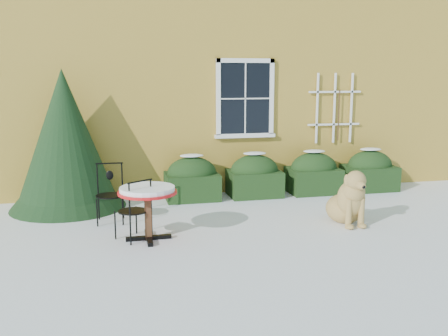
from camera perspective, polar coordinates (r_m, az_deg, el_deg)
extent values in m
plane|color=white|center=(7.72, 1.69, -7.91)|extent=(80.00, 80.00, 0.00)
cube|color=gold|center=(14.22, -5.58, 12.69)|extent=(12.00, 8.00, 6.00)
cube|color=black|center=(10.43, 2.42, 7.94)|extent=(1.05, 0.03, 1.45)
cube|color=white|center=(10.41, 2.47, 12.17)|extent=(1.23, 0.06, 0.09)
cube|color=white|center=(10.48, 2.40, 3.72)|extent=(1.23, 0.06, 0.09)
cube|color=white|center=(10.28, -0.66, 7.91)|extent=(0.09, 0.06, 1.63)
cube|color=white|center=(10.58, 5.44, 7.93)|extent=(0.09, 0.06, 1.63)
cube|color=white|center=(10.41, 2.45, 7.93)|extent=(0.02, 0.02, 1.45)
cube|color=white|center=(10.41, 2.45, 7.93)|extent=(1.05, 0.02, 0.02)
cube|color=white|center=(10.48, 2.40, 3.70)|extent=(1.29, 0.14, 0.07)
cube|color=white|center=(10.95, 10.59, 6.71)|extent=(0.04, 0.03, 1.50)
cube|color=white|center=(11.12, 12.50, 6.69)|extent=(0.04, 0.03, 1.50)
cube|color=white|center=(11.30, 14.34, 6.67)|extent=(0.04, 0.03, 1.50)
cube|color=white|center=(11.15, 12.42, 4.90)|extent=(1.20, 0.03, 0.04)
cube|color=white|center=(11.10, 12.57, 8.50)|extent=(1.20, 0.03, 0.04)
cylinder|color=#472D19|center=(11.16, 12.98, 5.91)|extent=(0.02, 0.02, 1.10)
cube|color=black|center=(10.00, -3.68, -2.10)|extent=(1.05, 0.80, 0.52)
ellipsoid|color=black|center=(9.94, -3.69, -0.63)|extent=(1.00, 0.72, 0.67)
ellipsoid|color=white|center=(9.88, -3.72, 1.42)|extent=(0.47, 0.32, 0.06)
cube|color=black|center=(10.28, 3.49, -1.75)|extent=(1.05, 0.80, 0.52)
ellipsoid|color=black|center=(10.23, 3.51, -0.32)|extent=(1.00, 0.72, 0.67)
ellipsoid|color=white|center=(10.17, 3.53, 1.68)|extent=(0.47, 0.32, 0.06)
cube|color=black|center=(10.72, 10.17, -1.40)|extent=(1.05, 0.80, 0.52)
ellipsoid|color=black|center=(10.67, 10.22, -0.02)|extent=(1.00, 0.72, 0.67)
ellipsoid|color=white|center=(10.61, 10.28, 1.90)|extent=(0.47, 0.32, 0.06)
cube|color=black|center=(11.29, 16.26, -1.06)|extent=(1.05, 0.80, 0.52)
ellipsoid|color=black|center=(11.24, 16.33, 0.25)|extent=(1.00, 0.72, 0.67)
ellipsoid|color=white|center=(11.18, 16.42, 2.07)|extent=(0.47, 0.32, 0.06)
cone|color=black|center=(9.74, -17.48, -0.79)|extent=(2.13, 2.13, 1.23)
cone|color=black|center=(9.63, -17.70, 3.13)|extent=(1.90, 1.90, 2.57)
cube|color=black|center=(7.68, -8.60, -7.89)|extent=(0.68, 0.08, 0.06)
cube|color=black|center=(7.68, -8.60, -7.89)|extent=(0.08, 0.68, 0.06)
cube|color=#52311C|center=(7.58, -8.67, -5.46)|extent=(0.10, 0.10, 0.73)
cylinder|color=red|center=(7.49, -8.75, -2.77)|extent=(0.88, 0.88, 0.04)
cylinder|color=white|center=(7.48, -8.76, -2.40)|extent=(0.82, 0.82, 0.07)
cylinder|color=black|center=(7.95, -9.99, -5.87)|extent=(0.02, 0.02, 0.44)
cylinder|color=black|center=(7.73, -12.33, -6.41)|extent=(0.02, 0.02, 0.44)
cylinder|color=black|center=(7.65, -8.25, -6.47)|extent=(0.02, 0.02, 0.44)
cylinder|color=black|center=(7.43, -10.64, -7.06)|extent=(0.02, 0.02, 0.44)
cylinder|color=black|center=(7.63, -10.36, -4.87)|extent=(0.45, 0.45, 0.02)
cylinder|color=black|center=(7.53, -8.35, -3.10)|extent=(0.02, 0.02, 0.49)
cylinder|color=black|center=(7.30, -10.76, -3.59)|extent=(0.02, 0.02, 0.49)
cylinder|color=black|center=(7.36, -9.59, -1.50)|extent=(0.37, 0.25, 0.02)
ellipsoid|color=black|center=(7.40, -9.55, -2.98)|extent=(0.11, 0.09, 0.15)
cylinder|color=black|center=(8.44, -14.30, -4.98)|extent=(0.02, 0.02, 0.46)
cylinder|color=black|center=(8.42, -11.50, -4.90)|extent=(0.02, 0.02, 0.46)
cylinder|color=black|center=(8.84, -14.12, -4.28)|extent=(0.02, 0.02, 0.46)
cylinder|color=black|center=(8.82, -11.45, -4.20)|extent=(0.02, 0.02, 0.46)
cylinder|color=black|center=(8.57, -12.90, -3.09)|extent=(0.47, 0.47, 0.02)
cylinder|color=black|center=(8.73, -14.26, -1.18)|extent=(0.02, 0.02, 0.51)
cylinder|color=black|center=(8.71, -11.56, -1.09)|extent=(0.02, 0.02, 0.51)
cylinder|color=black|center=(8.67, -12.98, 0.53)|extent=(0.45, 0.05, 0.02)
ellipsoid|color=black|center=(8.71, -12.93, -0.81)|extent=(0.12, 0.04, 0.16)
ellipsoid|color=tan|center=(8.70, 13.57, -4.54)|extent=(0.61, 0.67, 0.49)
ellipsoid|color=tan|center=(8.46, 14.31, -3.44)|extent=(0.47, 0.42, 0.61)
sphere|color=tan|center=(8.37, 14.56, -2.66)|extent=(0.38, 0.38, 0.38)
cylinder|color=tan|center=(8.32, 14.06, -5.09)|extent=(0.10, 0.10, 0.49)
cylinder|color=tan|center=(8.43, 15.42, -4.96)|extent=(0.10, 0.10, 0.49)
ellipsoid|color=tan|center=(8.33, 14.17, -6.52)|extent=(0.13, 0.17, 0.08)
ellipsoid|color=tan|center=(8.43, 15.53, -6.37)|extent=(0.13, 0.17, 0.08)
cylinder|color=tan|center=(8.35, 14.62, -2.23)|extent=(0.22, 0.28, 0.27)
sphere|color=tan|center=(8.27, 14.84, -1.40)|extent=(0.32, 0.32, 0.32)
ellipsoid|color=tan|center=(8.15, 15.30, -1.91)|extent=(0.15, 0.25, 0.14)
sphere|color=black|center=(8.06, 15.68, -2.11)|extent=(0.06, 0.06, 0.06)
ellipsoid|color=tan|center=(8.24, 13.84, -1.39)|extent=(0.08, 0.11, 0.20)
ellipsoid|color=tan|center=(8.37, 15.54, -1.29)|extent=(0.08, 0.11, 0.20)
cylinder|color=tan|center=(9.04, 13.97, -5.01)|extent=(0.27, 0.38, 0.09)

